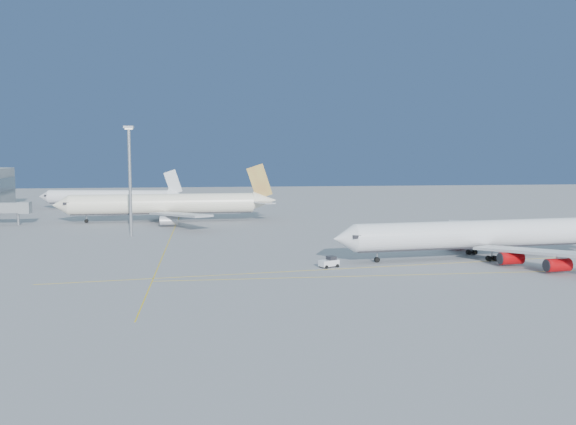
{
  "coord_description": "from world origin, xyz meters",
  "views": [
    {
      "loc": [
        -30.18,
        -123.59,
        22.69
      ],
      "look_at": [
        -11.13,
        30.37,
        7.0
      ],
      "focal_mm": 40.0,
      "sensor_mm": 36.0,
      "label": 1
    }
  ],
  "objects_px": {
    "airliner_virgin": "(484,234)",
    "airliner_third": "(112,197)",
    "light_mast": "(130,172)",
    "airliner_etihad": "(168,204)",
    "pushback_tug": "(329,262)"
  },
  "relations": [
    {
      "from": "airliner_virgin",
      "to": "airliner_third",
      "type": "distance_m",
      "value": 149.59
    },
    {
      "from": "airliner_virgin",
      "to": "light_mast",
      "type": "relative_size",
      "value": 2.31
    },
    {
      "from": "airliner_virgin",
      "to": "airliner_third",
      "type": "xyz_separation_m",
      "value": [
        -92.15,
        117.85,
        -0.36
      ]
    },
    {
      "from": "airliner_virgin",
      "to": "light_mast",
      "type": "xyz_separation_m",
      "value": [
        -76.39,
        41.79,
        11.8
      ]
    },
    {
      "from": "airliner_etihad",
      "to": "light_mast",
      "type": "bearing_deg",
      "value": -104.78
    },
    {
      "from": "airliner_third",
      "to": "light_mast",
      "type": "height_order",
      "value": "light_mast"
    },
    {
      "from": "airliner_etihad",
      "to": "light_mast",
      "type": "relative_size",
      "value": 2.42
    },
    {
      "from": "airliner_etihad",
      "to": "pushback_tug",
      "type": "distance_m",
      "value": 88.62
    },
    {
      "from": "airliner_etihad",
      "to": "light_mast",
      "type": "distance_m",
      "value": 35.32
    },
    {
      "from": "airliner_virgin",
      "to": "airliner_etihad",
      "type": "bearing_deg",
      "value": 126.27
    },
    {
      "from": "airliner_third",
      "to": "pushback_tug",
      "type": "relative_size",
      "value": 13.27
    },
    {
      "from": "airliner_etihad",
      "to": "airliner_third",
      "type": "bearing_deg",
      "value": 115.87
    },
    {
      "from": "airliner_third",
      "to": "pushback_tug",
      "type": "height_order",
      "value": "airliner_third"
    },
    {
      "from": "pushback_tug",
      "to": "airliner_virgin",
      "type": "bearing_deg",
      "value": -14.91
    },
    {
      "from": "airliner_third",
      "to": "light_mast",
      "type": "bearing_deg",
      "value": -69.19
    }
  ]
}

